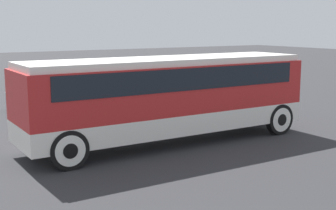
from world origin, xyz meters
TOP-DOWN VIEW (x-y plane):
  - ground_plane at (0.00, 0.00)m, footprint 120.00×120.00m
  - tour_bus at (0.10, 0.00)m, footprint 10.61×2.70m
  - parked_car_near at (-1.40, 8.88)m, footprint 4.16×1.95m
  - parked_car_mid at (2.60, 7.34)m, footprint 4.43×1.96m

SIDE VIEW (x-z plane):
  - ground_plane at x=0.00m, z-range 0.00..0.00m
  - parked_car_mid at x=2.60m, z-range 0.01..1.32m
  - parked_car_near at x=-1.40m, z-range 0.00..1.45m
  - tour_bus at x=0.10m, z-range 0.33..3.39m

